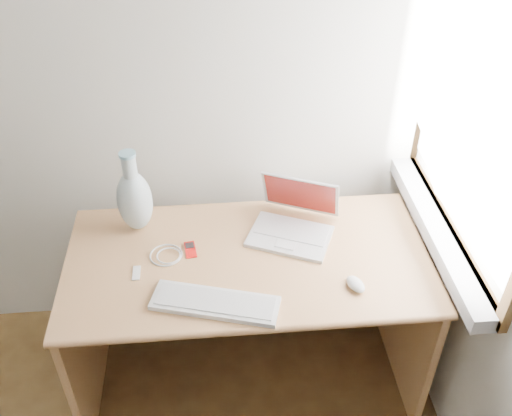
{
  "coord_description": "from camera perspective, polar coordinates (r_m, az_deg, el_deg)",
  "views": [
    {
      "loc": [
        0.86,
        -0.29,
        2.18
      ],
      "look_at": [
        1.01,
        1.35,
        0.9
      ],
      "focal_mm": 40.0,
      "sensor_mm": 36.0,
      "label": 1
    }
  ],
  "objects": [
    {
      "name": "desk",
      "position": [
        2.35,
        -0.93,
        -7.27
      ],
      "size": [
        1.37,
        0.68,
        0.72
      ],
      "color": "tan",
      "rests_on": "floor"
    },
    {
      "name": "mouse",
      "position": [
        2.05,
        9.93,
        -7.51
      ],
      "size": [
        0.08,
        0.1,
        0.03
      ],
      "primitive_type": "ellipsoid",
      "rotation": [
        0.0,
        0.0,
        0.38
      ],
      "color": "white",
      "rests_on": "desk"
    },
    {
      "name": "cable_coil",
      "position": [
        2.18,
        -8.99,
        -4.67
      ],
      "size": [
        0.13,
        0.13,
        0.01
      ],
      "primitive_type": "torus",
      "rotation": [
        0.0,
        0.0,
        0.06
      ],
      "color": "white",
      "rests_on": "desk"
    },
    {
      "name": "vase",
      "position": [
        2.24,
        -12.06,
        0.92
      ],
      "size": [
        0.14,
        0.14,
        0.35
      ],
      "color": "silver",
      "rests_on": "desk"
    },
    {
      "name": "external_keyboard",
      "position": [
        1.97,
        -4.11,
        -9.44
      ],
      "size": [
        0.46,
        0.25,
        0.02
      ],
      "rotation": [
        0.0,
        0.0,
        -0.28
      ],
      "color": "white",
      "rests_on": "desk"
    },
    {
      "name": "remote",
      "position": [
        2.13,
        -11.87,
        -6.38
      ],
      "size": [
        0.03,
        0.07,
        0.01
      ],
      "primitive_type": "cube",
      "rotation": [
        0.0,
        0.0,
        0.02
      ],
      "color": "white",
      "rests_on": "desk"
    },
    {
      "name": "window",
      "position": [
        2.02,
        20.85,
        8.71
      ],
      "size": [
        0.11,
        0.99,
        1.1
      ],
      "color": "white",
      "rests_on": "right_wall"
    },
    {
      "name": "ipod",
      "position": [
        2.19,
        -6.58,
        -4.15
      ],
      "size": [
        0.05,
        0.09,
        0.01
      ],
      "rotation": [
        0.0,
        0.0,
        0.14
      ],
      "color": "red",
      "rests_on": "desk"
    },
    {
      "name": "laptop",
      "position": [
        2.23,
        3.3,
        -1.36
      ],
      "size": [
        0.37,
        0.37,
        0.21
      ],
      "rotation": [
        0.0,
        0.0,
        -0.41
      ],
      "color": "white",
      "rests_on": "desk"
    }
  ]
}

